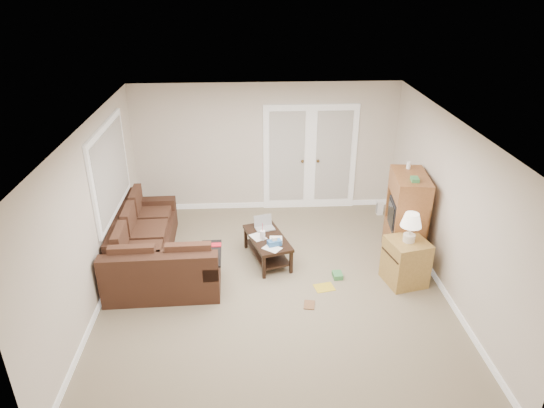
{
  "coord_description": "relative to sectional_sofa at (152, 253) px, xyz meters",
  "views": [
    {
      "loc": [
        -0.36,
        -6.05,
        4.29
      ],
      "look_at": [
        0.0,
        0.59,
        1.1
      ],
      "focal_mm": 32.0,
      "sensor_mm": 36.0,
      "label": 1
    }
  ],
  "objects": [
    {
      "name": "tv_armoire",
      "position": [
        4.04,
        0.15,
        0.44
      ],
      "size": [
        0.61,
        0.97,
        1.58
      ],
      "rotation": [
        0.0,
        0.0,
        -0.12
      ],
      "color": "brown",
      "rests_on": "floor"
    },
    {
      "name": "ceiling",
      "position": [
        1.89,
        -0.57,
        2.19
      ],
      "size": [
        5.0,
        5.5,
        0.02
      ],
      "primitive_type": "cube",
      "color": "white",
      "rests_on": "wall_back"
    },
    {
      "name": "wall_front",
      "position": [
        1.89,
        -3.32,
        0.94
      ],
      "size": [
        5.0,
        0.02,
        2.5
      ],
      "primitive_type": "cube",
      "color": "beige",
      "rests_on": "floor"
    },
    {
      "name": "side_cabinet",
      "position": [
        3.87,
        -0.56,
        0.11
      ],
      "size": [
        0.66,
        0.66,
        1.17
      ],
      "rotation": [
        0.0,
        0.0,
        0.23
      ],
      "color": "#AA823E",
      "rests_on": "floor"
    },
    {
      "name": "wall_right",
      "position": [
        4.39,
        -0.57,
        0.94
      ],
      "size": [
        0.02,
        5.5,
        2.5
      ],
      "primitive_type": "cube",
      "color": "beige",
      "rests_on": "floor"
    },
    {
      "name": "window_left",
      "position": [
        -0.58,
        0.43,
        1.24
      ],
      "size": [
        0.05,
        1.92,
        1.42
      ],
      "color": "white",
      "rests_on": "wall_left"
    },
    {
      "name": "coffee_table",
      "position": [
        1.82,
        0.2,
        -0.07
      ],
      "size": [
        0.8,
        1.16,
        0.72
      ],
      "rotation": [
        0.0,
        0.0,
        0.29
      ],
      "color": "black",
      "rests_on": "floor"
    },
    {
      "name": "floor_magazine",
      "position": [
        2.64,
        -0.65,
        -0.3
      ],
      "size": [
        0.33,
        0.28,
        0.01
      ],
      "primitive_type": "cube",
      "rotation": [
        0.0,
        0.0,
        0.21
      ],
      "color": "gold",
      "rests_on": "floor"
    },
    {
      "name": "floor_book",
      "position": [
        2.29,
        -1.05,
        -0.3
      ],
      "size": [
        0.19,
        0.23,
        0.02
      ],
      "primitive_type": "imported",
      "rotation": [
        0.0,
        0.0,
        -0.19
      ],
      "color": "brown",
      "rests_on": "floor"
    },
    {
      "name": "french_doors",
      "position": [
        2.74,
        2.14,
        0.73
      ],
      "size": [
        1.8,
        0.05,
        2.13
      ],
      "color": "white",
      "rests_on": "floor"
    },
    {
      "name": "floor",
      "position": [
        1.89,
        -0.57,
        -0.31
      ],
      "size": [
        5.5,
        5.5,
        0.0
      ],
      "primitive_type": "plane",
      "color": "gray",
      "rests_on": "ground"
    },
    {
      "name": "sectional_sofa",
      "position": [
        0.0,
        0.0,
        0.0
      ],
      "size": [
        1.76,
        2.55,
        0.78
      ],
      "rotation": [
        0.0,
        0.0,
        0.03
      ],
      "color": "#3C2317",
      "rests_on": "floor"
    },
    {
      "name": "space_heater",
      "position": [
        4.09,
        1.72,
        -0.16
      ],
      "size": [
        0.12,
        0.1,
        0.28
      ],
      "primitive_type": "cube",
      "rotation": [
        0.0,
        0.0,
        0.05
      ],
      "color": "white",
      "rests_on": "floor"
    },
    {
      "name": "wall_back",
      "position": [
        1.89,
        2.18,
        0.94
      ],
      "size": [
        5.0,
        0.02,
        2.5
      ],
      "primitive_type": "cube",
      "color": "beige",
      "rests_on": "floor"
    },
    {
      "name": "floor_greenbox",
      "position": [
        2.89,
        -0.39,
        -0.27
      ],
      "size": [
        0.15,
        0.2,
        0.08
      ],
      "primitive_type": "cube",
      "rotation": [
        0.0,
        0.0,
        0.05
      ],
      "color": "#3D8747",
      "rests_on": "floor"
    },
    {
      "name": "wall_left",
      "position": [
        -0.61,
        -0.57,
        0.94
      ],
      "size": [
        0.02,
        5.5,
        2.5
      ],
      "primitive_type": "cube",
      "color": "beige",
      "rests_on": "floor"
    },
    {
      "name": "baseboards",
      "position": [
        1.89,
        -0.57,
        -0.26
      ],
      "size": [
        5.0,
        5.5,
        0.1
      ],
      "primitive_type": null,
      "color": "white",
      "rests_on": "floor"
    }
  ]
}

